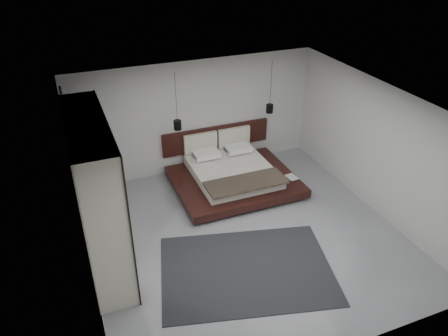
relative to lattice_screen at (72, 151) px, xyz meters
name	(u,v)px	position (x,y,z in m)	size (l,w,h in m)	color
floor	(245,235)	(2.95, -2.45, -1.30)	(6.00, 6.00, 0.00)	#96999E
ceiling	(249,106)	(2.95, -2.45, 1.50)	(6.00, 6.00, 0.00)	white
wall_back	(196,117)	(2.95, 0.55, 0.10)	(6.00, 6.00, 0.00)	beige
wall_front	(341,285)	(2.95, -5.45, 0.10)	(6.00, 6.00, 0.00)	beige
wall_left	(81,211)	(-0.05, -2.45, 0.10)	(6.00, 6.00, 0.00)	beige
wall_right	(377,149)	(5.95, -2.45, 0.10)	(6.00, 6.00, 0.00)	beige
lattice_screen	(72,151)	(0.00, 0.00, 0.00)	(0.05, 0.90, 2.60)	black
bed	(232,174)	(3.45, -0.54, -1.01)	(2.80, 2.40, 1.08)	black
book_lower	(288,178)	(4.61, -1.20, -1.03)	(0.19, 0.26, 0.02)	#99724C
book_upper	(288,178)	(4.59, -1.23, -1.00)	(0.22, 0.30, 0.02)	#99724C
pendant_left	(178,125)	(2.30, -0.10, 0.27)	(0.18, 0.18, 1.34)	black
pendant_right	(270,108)	(4.61, -0.10, 0.32)	(0.17, 0.17, 1.29)	black
wardrobe	(97,195)	(0.25, -2.07, 0.10)	(0.67, 2.85, 2.80)	silver
rug	(247,270)	(2.56, -3.38, -1.29)	(3.09, 2.21, 0.01)	black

